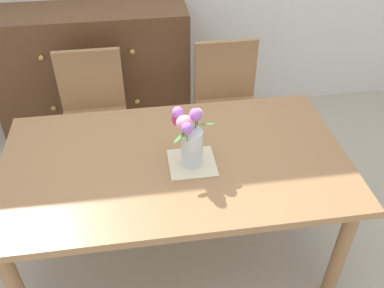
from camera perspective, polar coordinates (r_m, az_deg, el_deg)
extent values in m
plane|color=#B7AD99|center=(2.56, -1.91, -14.59)|extent=(12.00, 12.00, 0.00)
cube|color=#9E7047|center=(2.04, -2.33, -2.49)|extent=(1.68, 0.94, 0.04)
cylinder|color=#9E7047|center=(2.24, 19.51, -14.11)|extent=(0.07, 0.07, 0.69)
cylinder|color=#9E7047|center=(2.64, -19.79, -4.42)|extent=(0.07, 0.07, 0.69)
cylinder|color=#9E7047|center=(2.72, 12.98, -1.35)|extent=(0.07, 0.07, 0.69)
cube|color=#9E7047|center=(2.78, -13.21, 2.51)|extent=(0.42, 0.42, 0.04)
cylinder|color=#9E7047|center=(2.77, -8.95, -3.28)|extent=(0.04, 0.04, 0.44)
cylinder|color=#9E7047|center=(2.81, -16.28, -3.91)|extent=(0.04, 0.04, 0.44)
cylinder|color=#9E7047|center=(3.05, -9.12, 1.19)|extent=(0.04, 0.04, 0.44)
cylinder|color=#9E7047|center=(3.09, -15.77, 0.57)|extent=(0.04, 0.04, 0.44)
cube|color=#9E7047|center=(2.82, -13.75, 8.52)|extent=(0.42, 0.04, 0.42)
cube|color=#9E7047|center=(2.83, 5.18, 4.15)|extent=(0.42, 0.42, 0.04)
cylinder|color=#9E7047|center=(2.88, 9.19, -1.51)|extent=(0.04, 0.04, 0.44)
cylinder|color=#9E7047|center=(2.80, 2.11, -2.23)|extent=(0.04, 0.04, 0.44)
cylinder|color=#9E7047|center=(3.15, 7.43, 2.66)|extent=(0.04, 0.04, 0.44)
cylinder|color=#9E7047|center=(3.08, 0.94, 2.11)|extent=(0.04, 0.04, 0.44)
cube|color=#9E7047|center=(2.87, 4.60, 10.06)|extent=(0.42, 0.04, 0.42)
cube|color=brown|center=(3.27, -13.19, 9.22)|extent=(1.40, 0.44, 1.00)
sphere|color=#B7933D|center=(2.98, -19.95, 11.02)|extent=(0.04, 0.04, 0.04)
sphere|color=#B7933D|center=(2.92, -8.17, 12.37)|extent=(0.04, 0.04, 0.04)
sphere|color=#B7933D|center=(3.17, -18.40, 4.65)|extent=(0.04, 0.04, 0.04)
sphere|color=#B7933D|center=(3.11, -7.51, 5.76)|extent=(0.04, 0.04, 0.04)
cube|color=beige|center=(1.99, 0.00, -2.60)|extent=(0.22, 0.22, 0.01)
cylinder|color=silver|center=(1.93, 0.00, -0.45)|extent=(0.10, 0.10, 0.18)
sphere|color=#D12D66|center=(1.91, -1.83, 3.41)|extent=(0.07, 0.07, 0.07)
cylinder|color=#478438|center=(1.92, -1.82, 2.98)|extent=(0.01, 0.01, 0.04)
sphere|color=#B266C6|center=(1.85, 0.50, 4.05)|extent=(0.06, 0.06, 0.06)
cylinder|color=#478438|center=(1.88, 0.49, 2.98)|extent=(0.01, 0.01, 0.08)
sphere|color=#B266C6|center=(1.79, -0.67, 2.18)|extent=(0.05, 0.05, 0.05)
cylinder|color=#478438|center=(1.81, -0.66, 1.28)|extent=(0.01, 0.01, 0.07)
sphere|color=#B266C6|center=(1.86, -1.96, 4.36)|extent=(0.05, 0.05, 0.05)
cylinder|color=#478438|center=(1.89, -1.93, 3.26)|extent=(0.01, 0.01, 0.09)
sphere|color=#EA9EBC|center=(1.82, -1.11, 2.90)|extent=(0.07, 0.07, 0.07)
cylinder|color=#478438|center=(1.84, -1.10, 2.00)|extent=(0.01, 0.01, 0.07)
sphere|color=white|center=(1.88, 0.76, 4.26)|extent=(0.05, 0.05, 0.05)
cylinder|color=#478438|center=(1.90, 0.75, 3.32)|extent=(0.01, 0.01, 0.08)
sphere|color=#EA9EBC|center=(1.86, -0.92, 2.90)|extent=(0.07, 0.07, 0.07)
cylinder|color=#478438|center=(1.87, -0.91, 2.24)|extent=(0.01, 0.01, 0.05)
ellipsoid|color=#478438|center=(1.83, -1.75, 0.84)|extent=(0.07, 0.06, 0.04)
ellipsoid|color=#478438|center=(1.87, 2.14, 2.75)|extent=(0.07, 0.03, 0.01)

